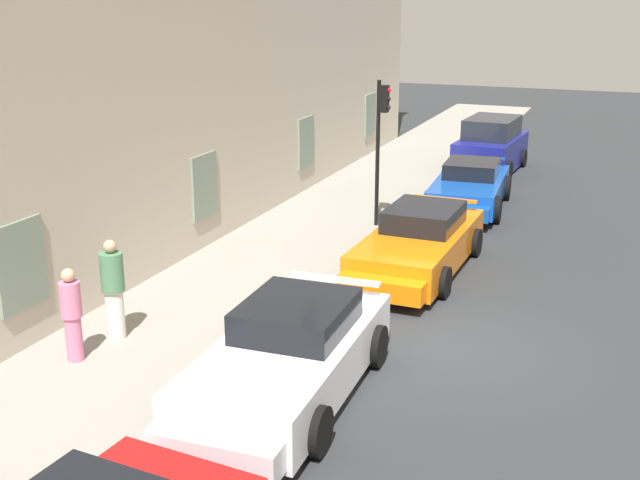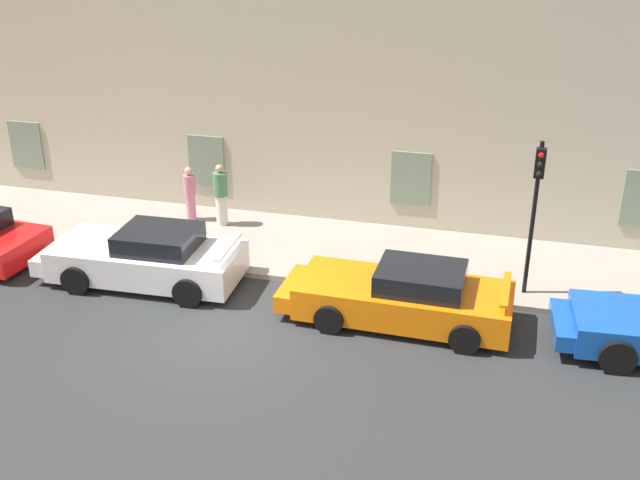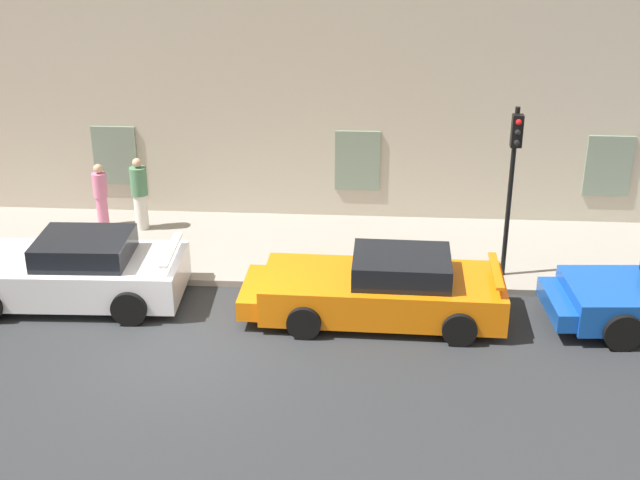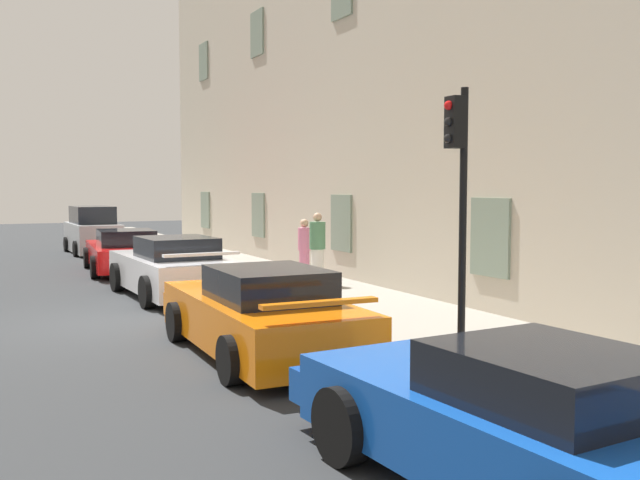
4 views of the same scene
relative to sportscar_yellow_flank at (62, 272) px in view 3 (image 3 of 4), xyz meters
name	(u,v)px [view 3 (image 3 of 4)]	position (x,y,z in m)	size (l,w,h in m)	color
ground_plane	(184,348)	(2.84, -1.75, -0.63)	(80.00, 80.00, 0.00)	#2B2D30
sidewalk	(225,246)	(2.84, 2.74, -0.56)	(60.00, 3.88, 0.14)	gray
sportscar_yellow_flank	(62,272)	(0.00, 0.00, 0.00)	(5.04, 2.29, 1.41)	white
sportscar_white_middle	(374,290)	(6.34, -0.29, -0.03)	(5.14, 2.17, 1.36)	orange
traffic_light	(513,164)	(9.09, 1.44, 2.03)	(0.22, 0.36, 3.69)	black
pedestrian_admiring	(140,193)	(0.70, 3.52, 0.42)	(0.49, 0.49, 1.78)	silver
pedestrian_strolling	(101,195)	(-0.29, 3.62, 0.32)	(0.36, 0.36, 1.58)	pink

